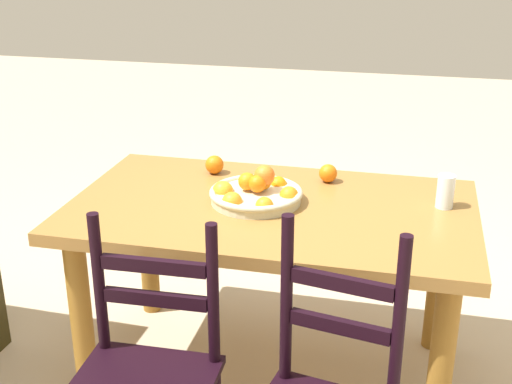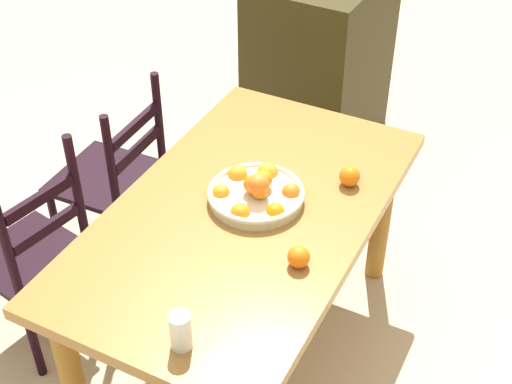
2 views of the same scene
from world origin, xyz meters
TOP-DOWN VIEW (x-y plane):
  - ground_plane at (0.00, 0.00)m, footprint 12.00×12.00m
  - dining_table at (0.00, 0.00)m, footprint 1.51×0.88m
  - fruit_bowl at (0.06, -0.02)m, footprint 0.35×0.35m
  - orange_loose_0 at (0.30, -0.28)m, footprint 0.08×0.08m
  - orange_loose_1 at (-0.17, -0.29)m, footprint 0.07×0.07m
  - drinking_glass at (-0.63, -0.13)m, footprint 0.06×0.06m

SIDE VIEW (x-z plane):
  - ground_plane at x=0.00m, z-range 0.00..0.00m
  - dining_table at x=0.00m, z-range 0.26..1.00m
  - fruit_bowl at x=0.06m, z-range 0.70..0.84m
  - orange_loose_1 at x=-0.17m, z-range 0.74..0.81m
  - orange_loose_0 at x=0.30m, z-range 0.74..0.81m
  - drinking_glass at x=-0.63m, z-range 0.74..0.86m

